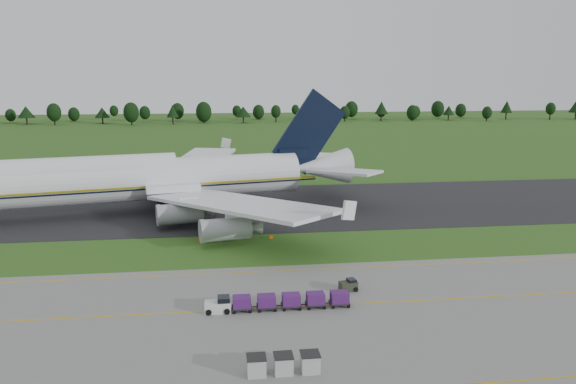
{
  "coord_description": "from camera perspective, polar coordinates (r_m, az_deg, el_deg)",
  "views": [
    {
      "loc": [
        -4.46,
        -81.38,
        26.19
      ],
      "look_at": [
        5.95,
        2.0,
        8.36
      ],
      "focal_mm": 35.0,
      "sensor_mm": 36.0,
      "label": 1
    }
  ],
  "objects": [
    {
      "name": "ground",
      "position": [
        85.61,
        -3.81,
        -5.86
      ],
      "size": [
        600.0,
        600.0,
        0.0
      ],
      "primitive_type": "plane",
      "color": "#2A5218",
      "rests_on": "ground"
    },
    {
      "name": "apron",
      "position": [
        54.3,
        -1.59,
        -16.82
      ],
      "size": [
        300.0,
        52.0,
        0.06
      ],
      "primitive_type": "cube",
      "color": "slate",
      "rests_on": "ground"
    },
    {
      "name": "taxiway",
      "position": [
        112.55,
        -4.65,
        -1.49
      ],
      "size": [
        300.0,
        40.0,
        0.08
      ],
      "primitive_type": "cube",
      "color": "black",
      "rests_on": "ground"
    },
    {
      "name": "apron_markings",
      "position": [
        60.51,
        -2.26,
        -13.61
      ],
      "size": [
        300.0,
        30.2,
        0.01
      ],
      "color": "#C48E0B",
      "rests_on": "apron"
    },
    {
      "name": "tree_line",
      "position": [
        304.13,
        -8.32,
        8.1
      ],
      "size": [
        529.68,
        20.15,
        11.42
      ],
      "color": "black",
      "rests_on": "ground"
    },
    {
      "name": "aircraft",
      "position": [
        109.94,
        -14.55,
        1.33
      ],
      "size": [
        82.64,
        78.74,
        23.13
      ],
      "color": "silver",
      "rests_on": "ground"
    },
    {
      "name": "baggage_train",
      "position": [
        64.48,
        -1.23,
        -11.05
      ],
      "size": [
        16.42,
        1.74,
        1.68
      ],
      "color": "silver",
      "rests_on": "apron"
    },
    {
      "name": "utility_cart",
      "position": [
        70.04,
        6.14,
        -9.5
      ],
      "size": [
        2.31,
        1.65,
        1.16
      ],
      "color": "#2B2F21",
      "rests_on": "apron"
    },
    {
      "name": "uld_row",
      "position": [
        52.06,
        -0.47,
        -17.06
      ],
      "size": [
        6.53,
        1.73,
        1.71
      ],
      "color": "#ADADAD",
      "rests_on": "apron"
    },
    {
      "name": "edge_markers",
      "position": [
        90.32,
        -5.33,
        -4.74
      ],
      "size": [
        11.85,
        0.3,
        0.6
      ],
      "color": "#E05107",
      "rests_on": "ground"
    }
  ]
}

